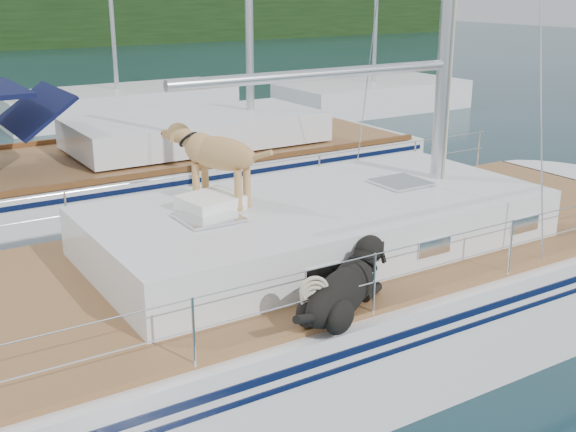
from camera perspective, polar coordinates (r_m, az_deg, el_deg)
ground at (r=8.50m, az=-2.18°, el=-11.23°), size 120.00×120.00×0.00m
main_sailboat at (r=8.23m, az=-1.68°, el=-6.97°), size 12.00×4.11×14.01m
neighbor_sailboat at (r=13.94m, az=-11.15°, el=2.94°), size 11.00×3.50×13.30m
bg_boat_center at (r=24.02m, az=-13.27°, el=8.56°), size 7.20×3.00×11.65m
bg_boat_east at (r=25.26m, az=6.72°, el=9.36°), size 6.40×3.00×11.65m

